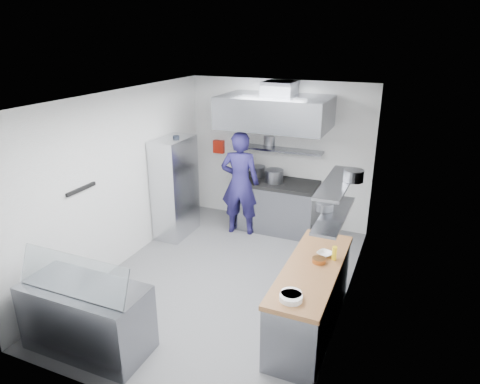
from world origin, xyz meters
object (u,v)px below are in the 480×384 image
at_px(chef, 240,183).
at_px(display_case, 87,317).
at_px(gas_range, 275,206).
at_px(wire_rack, 175,188).

distance_m(chef, display_case, 3.74).
relative_size(chef, display_case, 1.31).
bearing_deg(chef, gas_range, -153.40).
distance_m(gas_range, wire_rack, 1.95).
height_order(gas_range, chef, chef).
bearing_deg(wire_rack, display_case, -78.19).
bearing_deg(display_case, gas_range, 76.67).
relative_size(gas_range, chef, 0.81).
relative_size(wire_rack, display_case, 1.23).
bearing_deg(gas_range, display_case, -103.33).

